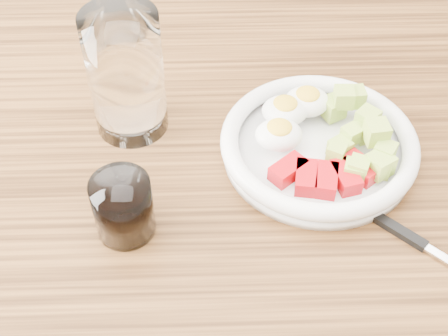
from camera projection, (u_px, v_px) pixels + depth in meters
The scene contains 5 objects.
dining_table at pixel (232, 240), 0.83m from camera, with size 1.50×0.90×0.77m.
bowl at pixel (319, 142), 0.78m from camera, with size 0.25×0.25×0.06m.
fork at pixel (410, 238), 0.70m from camera, with size 0.15×0.14×0.01m.
water_glass at pixel (126, 74), 0.77m from camera, with size 0.09×0.09×0.17m, color white.
coffee_glass at pixel (123, 208), 0.69m from camera, with size 0.07×0.07×0.08m.
Camera 1 is at (-0.03, -0.49, 1.34)m, focal length 50.00 mm.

